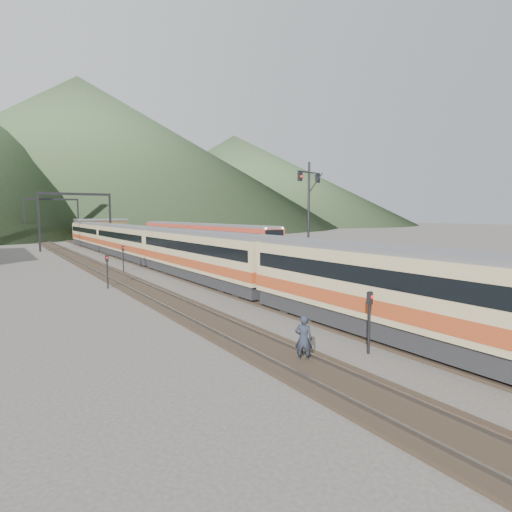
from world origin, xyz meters
TOP-DOWN VIEW (x-y plane):
  - ground at (0.00, 0.00)m, footprint 400.00×400.00m
  - track_main at (0.00, 40.00)m, footprint 2.60×200.00m
  - track_far at (-5.00, 40.00)m, footprint 2.60×200.00m
  - track_second at (11.50, 40.00)m, footprint 2.60×200.00m
  - platform at (5.60, 38.00)m, footprint 8.00×100.00m
  - gantry_near at (-2.85, 55.00)m, footprint 9.55×0.25m
  - gantry_far at (-2.85, 80.00)m, footprint 9.55×0.25m
  - station_shed at (5.60, 78.00)m, footprint 9.40×4.40m
  - hill_b at (30.00, 230.00)m, footprint 220.00×220.00m
  - hill_c at (110.00, 210.00)m, footprint 160.00×160.00m
  - main_train at (0.00, 29.71)m, footprint 2.75×75.42m
  - second_train at (11.50, 45.89)m, footprint 2.73×37.16m
  - signal_mast at (2.60, 10.98)m, footprint 2.14×0.73m
  - short_signal_a at (-2.10, 1.77)m, footprint 0.26×0.23m
  - short_signal_b at (-3.50, 28.96)m, footprint 0.24×0.19m
  - short_signal_c at (-6.76, 20.89)m, footprint 0.24×0.19m
  - worker at (-4.67, 2.30)m, footprint 0.70×0.69m

SIDE VIEW (x-z plane):
  - ground at x=0.00m, z-range 0.00..0.00m
  - track_main at x=0.00m, z-range -0.05..0.18m
  - track_far at x=-5.00m, z-range -0.05..0.18m
  - track_second at x=11.50m, z-range -0.05..0.18m
  - platform at x=5.60m, z-range 0.00..1.00m
  - worker at x=-4.67m, z-range 0.00..1.64m
  - short_signal_a at x=-2.10m, z-range 0.33..2.60m
  - short_signal_b at x=-3.50m, z-range 0.33..2.60m
  - short_signal_c at x=-6.76m, z-range 0.33..2.60m
  - second_train at x=11.50m, z-range 0.23..3.56m
  - main_train at x=0.00m, z-range 0.23..3.58m
  - station_shed at x=5.60m, z-range 1.02..4.12m
  - signal_mast at x=2.60m, z-range 1.77..8.85m
  - gantry_near at x=-2.85m, z-range 1.59..9.59m
  - gantry_far at x=-2.85m, z-range 1.59..9.59m
  - hill_c at x=110.00m, z-range 0.00..50.00m
  - hill_b at x=30.00m, z-range 0.00..75.00m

